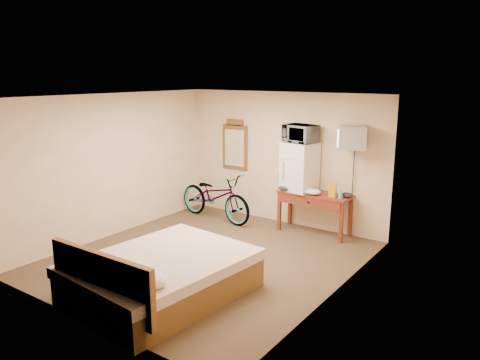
{
  "coord_description": "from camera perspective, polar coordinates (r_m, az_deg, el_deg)",
  "views": [
    {
      "loc": [
        4.35,
        -5.33,
        2.83
      ],
      "look_at": [
        0.22,
        0.57,
        1.18
      ],
      "focal_mm": 35.0,
      "sensor_mm": 36.0,
      "label": 1
    }
  ],
  "objects": [
    {
      "name": "bicycle",
      "position": [
        9.2,
        -3.04,
        -1.98
      ],
      "size": [
        1.86,
        0.83,
        0.94
      ],
      "primitive_type": "imported",
      "rotation": [
        0.0,
        0.0,
        1.45
      ],
      "color": "black",
      "rests_on": "floor"
    },
    {
      "name": "crt_television",
      "position": [
        7.96,
        13.62,
        5.05
      ],
      "size": [
        0.54,
        0.62,
        0.38
      ],
      "color": "black",
      "rests_on": "room"
    },
    {
      "name": "room",
      "position": [
        7.06,
        -4.11,
        -0.08
      ],
      "size": [
        4.6,
        4.64,
        2.5
      ],
      "color": "#483924",
      "rests_on": "ground"
    },
    {
      "name": "microwave",
      "position": [
        8.38,
        7.39,
        5.64
      ],
      "size": [
        0.65,
        0.5,
        0.32
      ],
      "primitive_type": "imported",
      "rotation": [
        0.0,
        0.0,
        -0.22
      ],
      "color": "white",
      "rests_on": "mini_fridge"
    },
    {
      "name": "wall_mirror",
      "position": [
        9.46,
        -0.62,
        4.28
      ],
      "size": [
        0.59,
        0.04,
        1.01
      ],
      "color": "brown",
      "rests_on": "room"
    },
    {
      "name": "cloth_cream",
      "position": [
        8.31,
        8.76,
        -1.4
      ],
      "size": [
        0.34,
        0.26,
        0.1
      ],
      "primitive_type": "ellipsoid",
      "color": "silver",
      "rests_on": "desk"
    },
    {
      "name": "desk",
      "position": [
        8.43,
        8.97,
        -2.43
      ],
      "size": [
        1.32,
        0.52,
        0.75
      ],
      "color": "maroon",
      "rests_on": "floor"
    },
    {
      "name": "mini_fridge",
      "position": [
        8.47,
        7.27,
        1.62
      ],
      "size": [
        0.6,
        0.58,
        0.88
      ],
      "color": "white",
      "rests_on": "desk"
    },
    {
      "name": "bed",
      "position": [
        6.21,
        -9.87,
        -11.44
      ],
      "size": [
        1.87,
        2.37,
        0.9
      ],
      "color": "brown",
      "rests_on": "floor"
    },
    {
      "name": "cloth_dark_a",
      "position": [
        8.48,
        5.54,
        -1.01
      ],
      "size": [
        0.27,
        0.2,
        0.1
      ],
      "primitive_type": "ellipsoid",
      "color": "black",
      "rests_on": "desk"
    },
    {
      "name": "cloth_dark_b",
      "position": [
        8.21,
        13.01,
        -1.81
      ],
      "size": [
        0.19,
        0.16,
        0.09
      ],
      "primitive_type": "ellipsoid",
      "color": "black",
      "rests_on": "desk"
    },
    {
      "name": "blue_cup",
      "position": [
        8.15,
        12.15,
        -1.71
      ],
      "size": [
        0.08,
        0.08,
        0.13
      ],
      "primitive_type": "cylinder",
      "color": "#43BAE6",
      "rests_on": "desk"
    },
    {
      "name": "snack_bag",
      "position": [
        8.18,
        11.21,
        -1.18
      ],
      "size": [
        0.13,
        0.09,
        0.25
      ],
      "primitive_type": "cube",
      "rotation": [
        0.0,
        0.0,
        0.14
      ],
      "color": "orange",
      "rests_on": "desk"
    }
  ]
}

